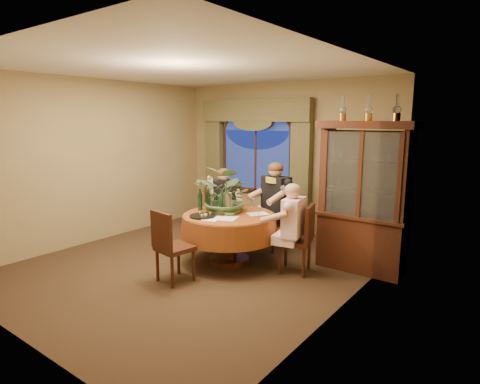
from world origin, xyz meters
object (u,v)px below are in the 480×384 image
Objects in this scene: oil_lamp_right at (397,107)px; person_pink at (293,229)px; wine_bottle_1 at (208,201)px; person_scarf at (276,206)px; centerpiece_plant at (227,172)px; stoneware_vase at (228,202)px; wine_bottle_3 at (200,200)px; olive_bowl at (230,214)px; china_cabinet at (364,198)px; chair_back_right at (272,221)px; dining_table at (229,238)px; chair_back at (219,216)px; person_back at (224,206)px; oil_lamp_center at (369,108)px; chair_right at (295,239)px; chair_front_left at (175,246)px; wine_bottle_0 at (221,202)px; oil_lamp_left at (343,108)px; wine_bottle_2 at (210,199)px.

person_pink is at bearing -146.02° from oil_lamp_right.
person_pink reaches higher than wine_bottle_1.
centerpiece_plant is (-0.34, -0.85, 0.62)m from person_scarf.
wine_bottle_3 is (-0.37, -0.22, 0.02)m from stoneware_vase.
oil_lamp_right is at bearing -66.96° from person_pink.
oil_lamp_right is 1.99× the size of olive_bowl.
chair_back_right is at bearing 178.69° from china_cabinet.
chair_back is (-0.72, 0.62, 0.10)m from dining_table.
oil_lamp_center is at bearing 142.02° from person_back.
chair_front_left is at bearing 122.41° from chair_right.
chair_front_left is at bearing -77.24° from wine_bottle_1.
chair_back is (-1.68, 0.36, 0.00)m from chair_right.
chair_back is 0.98m from wine_bottle_0.
oil_lamp_left reaches higher than wine_bottle_0.
china_cabinet is 2.09× the size of centerpiece_plant.
oil_lamp_center is 0.35× the size of chair_front_left.
dining_table is at bearing 90.00° from chair_back.
oil_lamp_center is 2.13m from person_scarf.
wine_bottle_0 is (-0.13, -0.02, 0.54)m from dining_table.
person_back reaches higher than person_pink.
person_pink is (-0.70, -0.72, -1.63)m from oil_lamp_center.
oil_lamp_right is 1.03× the size of wine_bottle_1.
wine_bottle_3 is (-0.72, -1.03, 0.19)m from person_scarf.
olive_bowl is (0.70, -0.73, 0.12)m from person_back.
chair_back_right is at bearing 80.23° from dining_table.
person_back is 1.01m from centerpiece_plant.
china_cabinet is 1.97m from stoneware_vase.
chair_right is at bearing 7.43° from wine_bottle_2.
dining_table is 1.50× the size of chair_back_right.
chair_back is at bearing 138.67° from olive_bowl.
olive_bowl is at bearing 94.84° from chair_right.
person_back reaches higher than chair_back_right.
oil_lamp_left is 0.35× the size of chair_back.
person_pink is 1.27× the size of centerpiece_plant.
wine_bottle_1 is at bearing -137.05° from stoneware_vase.
wine_bottle_0 is (-0.29, -0.96, 0.44)m from chair_back_right.
oil_lamp_center is 0.35× the size of chair_right.
person_scarf is at bearing 60.82° from wine_bottle_1.
oil_lamp_right reaches higher than chair_front_left.
wine_bottle_0 is at bearing 167.11° from olive_bowl.
olive_bowl is 0.24m from wine_bottle_0.
person_pink is 0.97× the size of person_back.
olive_bowl is (-0.15, -1.03, 0.05)m from person_scarf.
centerpiece_plant is (-1.80, -0.79, -0.93)m from oil_lamp_center.
dining_table is 0.98m from centerpiece_plant.
olive_bowl is (-1.61, -0.97, -1.49)m from oil_lamp_center.
wine_bottle_0 is (-0.34, -0.99, 0.19)m from person_scarf.
chair_front_left is 1.02m from wine_bottle_1.
wine_bottle_1 is at bearing 73.20° from person_scarf.
chair_front_left reaches higher than dining_table.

